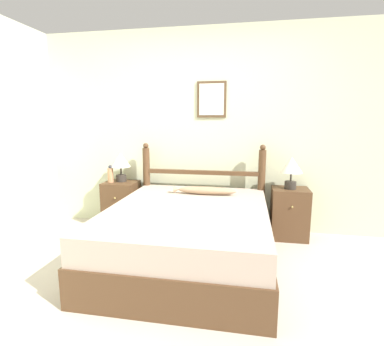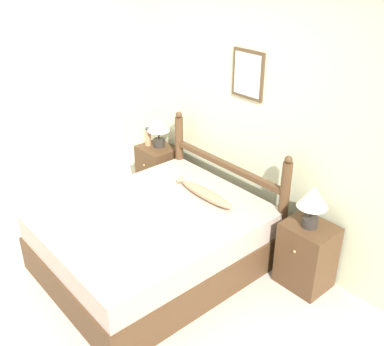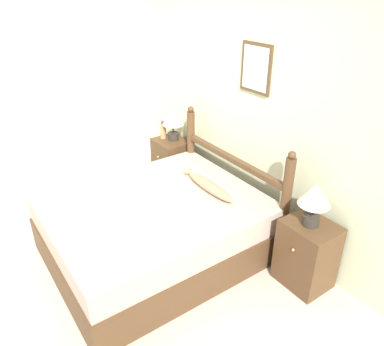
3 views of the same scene
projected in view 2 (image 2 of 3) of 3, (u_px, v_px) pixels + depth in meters
The scene contains 10 objects.
ground_plane at pixel (94, 292), 3.94m from camera, with size 16.00×16.00×0.00m, color #B7AD9E.
wall_back at pixel (238, 111), 4.36m from camera, with size 6.40×0.08×2.55m.
bed at pixel (154, 240), 4.15m from camera, with size 1.56×1.91×0.57m.
headboard at pixel (226, 180), 4.54m from camera, with size 1.56×0.09×1.12m.
nightstand_left at pixel (158, 171), 5.36m from camera, with size 0.43×0.38×0.61m.
nightstand_right at pixel (307, 255), 3.91m from camera, with size 0.43×0.38×0.61m.
table_lamp_left at pixel (158, 125), 5.12m from camera, with size 0.26×0.26×0.38m.
table_lamp_right at pixel (313, 200), 3.65m from camera, with size 0.26×0.26×0.38m.
bottle at pixel (148, 137), 5.23m from camera, with size 0.07×0.07×0.23m.
fish_pillow at pixel (205, 194), 4.25m from camera, with size 0.72×0.13×0.09m.
Camera 2 is at (2.84, -1.33, 2.74)m, focal length 42.00 mm.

